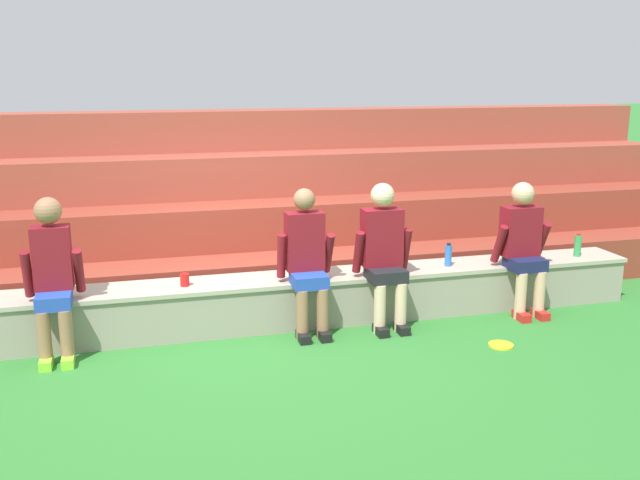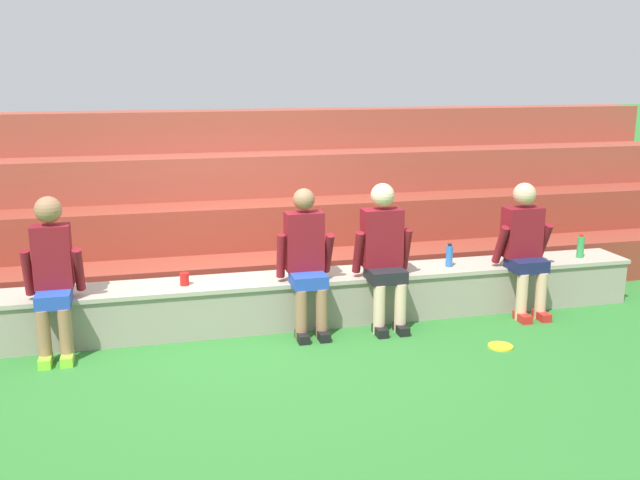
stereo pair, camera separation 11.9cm
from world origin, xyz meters
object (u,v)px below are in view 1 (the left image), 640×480
(person_center, at_px, (384,251))
(person_right_of_center, at_px, (523,244))
(person_left_of_center, at_px, (307,258))
(water_bottle_near_left, at_px, (578,246))
(plastic_cup_middle, at_px, (185,280))
(person_far_left, at_px, (53,274))
(water_bottle_mid_left, at_px, (448,255))
(frisbee, at_px, (501,345))

(person_center, relative_size, person_right_of_center, 1.04)
(person_left_of_center, distance_m, person_center, 0.75)
(person_left_of_center, bearing_deg, person_center, -2.61)
(person_center, distance_m, water_bottle_near_left, 2.29)
(person_center, bearing_deg, person_right_of_center, -0.00)
(person_right_of_center, bearing_deg, person_left_of_center, 179.12)
(person_center, distance_m, plastic_cup_middle, 1.88)
(person_far_left, xyz_separation_m, person_left_of_center, (2.21, 0.02, -0.02))
(person_center, height_order, water_bottle_mid_left, person_center)
(person_left_of_center, distance_m, water_bottle_mid_left, 1.54)
(person_far_left, distance_m, person_right_of_center, 4.44)
(person_far_left, xyz_separation_m, frisbee, (3.80, -0.81, -0.73))
(person_center, height_order, person_right_of_center, person_center)
(person_center, relative_size, water_bottle_mid_left, 5.82)
(person_right_of_center, height_order, plastic_cup_middle, person_right_of_center)
(person_right_of_center, distance_m, plastic_cup_middle, 3.34)
(person_left_of_center, bearing_deg, water_bottle_near_left, 3.65)
(person_far_left, distance_m, person_center, 2.96)
(person_left_of_center, height_order, person_right_of_center, person_left_of_center)
(person_left_of_center, relative_size, water_bottle_mid_left, 5.71)
(person_left_of_center, height_order, water_bottle_near_left, person_left_of_center)
(water_bottle_near_left, relative_size, frisbee, 1.11)
(person_far_left, xyz_separation_m, person_center, (2.96, -0.01, 0.00))
(water_bottle_mid_left, bearing_deg, plastic_cup_middle, -179.96)
(person_left_of_center, xyz_separation_m, frisbee, (1.58, -0.83, -0.70))
(water_bottle_mid_left, height_order, plastic_cup_middle, water_bottle_mid_left)
(person_center, bearing_deg, person_left_of_center, 177.39)
(water_bottle_near_left, bearing_deg, person_left_of_center, -176.35)
(person_far_left, relative_size, plastic_cup_middle, 11.79)
(person_far_left, distance_m, water_bottle_mid_left, 3.75)
(person_left_of_center, bearing_deg, person_right_of_center, -0.88)
(person_left_of_center, distance_m, plastic_cup_middle, 1.14)
(water_bottle_mid_left, bearing_deg, person_center, -163.40)
(person_far_left, xyz_separation_m, water_bottle_near_left, (5.23, 0.21, -0.14))
(person_far_left, relative_size, person_center, 1.00)
(person_right_of_center, relative_size, water_bottle_near_left, 5.35)
(person_far_left, bearing_deg, person_right_of_center, -0.18)
(person_left_of_center, relative_size, person_right_of_center, 1.02)
(person_far_left, bearing_deg, frisbee, -11.99)
(person_left_of_center, relative_size, plastic_cup_middle, 11.57)
(water_bottle_mid_left, bearing_deg, frisbee, -86.68)
(water_bottle_near_left, relative_size, water_bottle_mid_left, 1.05)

